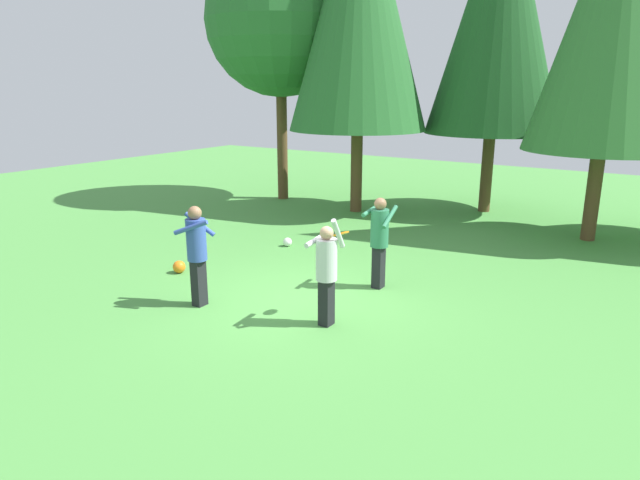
# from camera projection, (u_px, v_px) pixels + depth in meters

# --- Properties ---
(ground_plane) EXTENTS (40.00, 40.00, 0.00)m
(ground_plane) POSITION_uv_depth(u_px,v_px,m) (307.00, 300.00, 10.06)
(ground_plane) COLOR #4C9342
(person_thrower) EXTENTS (0.51, 0.58, 1.82)m
(person_thrower) POSITION_uv_depth(u_px,v_px,m) (327.00, 267.00, 8.78)
(person_thrower) COLOR black
(person_thrower) RESTS_ON ground_plane
(person_catcher) EXTENTS (0.51, 0.61, 1.75)m
(person_catcher) POSITION_uv_depth(u_px,v_px,m) (379.00, 235.00, 10.43)
(person_catcher) COLOR black
(person_catcher) RESTS_ON ground_plane
(person_bystander) EXTENTS (0.72, 0.67, 1.79)m
(person_bystander) POSITION_uv_depth(u_px,v_px,m) (197.00, 247.00, 9.57)
(person_bystander) COLOR black
(person_bystander) RESTS_ON ground_plane
(frisbee) EXTENTS (0.33, 0.34, 0.13)m
(frisbee) POSITION_uv_depth(u_px,v_px,m) (341.00, 234.00, 9.07)
(frisbee) COLOR orange
(ball_red) EXTENTS (0.23, 0.23, 0.23)m
(ball_red) POSITION_uv_depth(u_px,v_px,m) (198.00, 245.00, 13.12)
(ball_red) COLOR red
(ball_red) RESTS_ON ground_plane
(ball_orange) EXTENTS (0.26, 0.26, 0.26)m
(ball_orange) POSITION_uv_depth(u_px,v_px,m) (179.00, 267.00, 11.51)
(ball_orange) COLOR orange
(ball_orange) RESTS_ON ground_plane
(ball_white) EXTENTS (0.21, 0.21, 0.21)m
(ball_white) POSITION_uv_depth(u_px,v_px,m) (287.00, 242.00, 13.44)
(ball_white) COLOR white
(ball_white) RESTS_ON ground_plane
(tree_center) EXTENTS (3.89, 3.89, 9.29)m
(tree_center) POSITION_uv_depth(u_px,v_px,m) (500.00, 10.00, 15.74)
(tree_center) COLOR brown
(tree_center) RESTS_ON ground_plane
(tree_left) EXTENTS (4.05, 4.05, 9.67)m
(tree_left) POSITION_uv_depth(u_px,v_px,m) (359.00, 1.00, 15.68)
(tree_left) COLOR brown
(tree_left) RESTS_ON ground_plane
(tree_far_left) EXTENTS (4.77, 4.77, 8.15)m
(tree_far_left) POSITION_uv_depth(u_px,v_px,m) (280.00, 21.00, 17.73)
(tree_far_left) COLOR brown
(tree_far_left) RESTS_ON ground_plane
(tree_right) EXTENTS (3.64, 3.64, 8.70)m
(tree_right) POSITION_uv_depth(u_px,v_px,m) (618.00, 8.00, 12.61)
(tree_right) COLOR brown
(tree_right) RESTS_ON ground_plane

